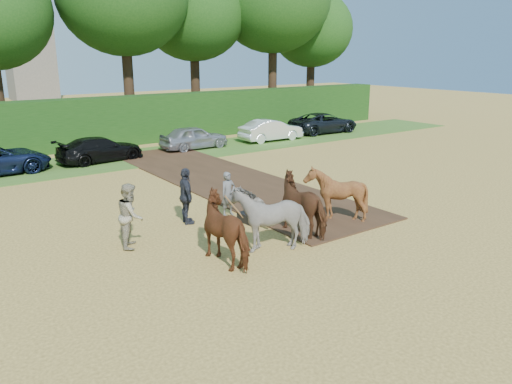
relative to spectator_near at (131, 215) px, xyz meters
name	(u,v)px	position (x,y,z in m)	size (l,w,h in m)	color
ground	(298,228)	(5.05, -1.73, -0.97)	(120.00, 120.00, 0.00)	gold
earth_strip	(224,179)	(6.55, 5.27, -0.95)	(4.50, 17.00, 0.05)	#472D1C
grass_verge	(133,158)	(5.05, 12.27, -0.96)	(50.00, 5.00, 0.03)	#38601E
hedgerow	(103,122)	(5.05, 16.77, 0.53)	(46.00, 1.60, 3.00)	#14380F
spectator_near	(131,215)	(0.00, 0.00, 0.00)	(0.94, 0.74, 1.94)	#C1BA98
spectator_far	(186,196)	(2.31, 0.88, -0.01)	(1.13, 0.47, 1.93)	#22252E
plough_team	(287,209)	(4.20, -2.18, -0.03)	(6.27, 4.82, 1.90)	brown
parked_cars	(189,138)	(8.72, 12.61, -0.26)	(27.03, 3.02, 1.46)	#152144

